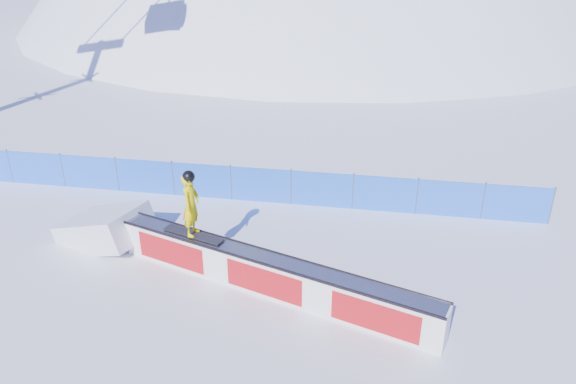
# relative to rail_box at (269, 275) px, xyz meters

# --- Properties ---
(ground) EXTENTS (160.00, 160.00, 0.00)m
(ground) POSITION_rel_rail_box_xyz_m (-3.27, 0.39, -0.52)
(ground) COLOR white
(ground) RESTS_ON ground
(snow_hill) EXTENTS (64.00, 64.00, 64.00)m
(snow_hill) POSITION_rel_rail_box_xyz_m (-3.27, 42.39, -18.52)
(snow_hill) COLOR white
(snow_hill) RESTS_ON ground
(safety_fence) EXTENTS (22.05, 0.05, 1.30)m
(safety_fence) POSITION_rel_rail_box_xyz_m (-3.27, 4.89, 0.08)
(safety_fence) COLOR blue
(safety_fence) RESTS_ON ground
(rail_box) EXTENTS (8.51, 3.35, 1.05)m
(rail_box) POSITION_rel_rail_box_xyz_m (0.00, 0.00, 0.00)
(rail_box) COLOR white
(rail_box) RESTS_ON ground
(snow_ramp) EXTENTS (3.03, 2.40, 1.65)m
(snow_ramp) POSITION_rel_rail_box_xyz_m (-5.20, 1.73, -0.52)
(snow_ramp) COLOR white
(snow_ramp) RESTS_ON ground
(snowboarder) EXTENTS (1.75, 0.85, 1.82)m
(snowboarder) POSITION_rel_rail_box_xyz_m (-2.15, 0.71, 1.43)
(snowboarder) COLOR black
(snowboarder) RESTS_ON rail_box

